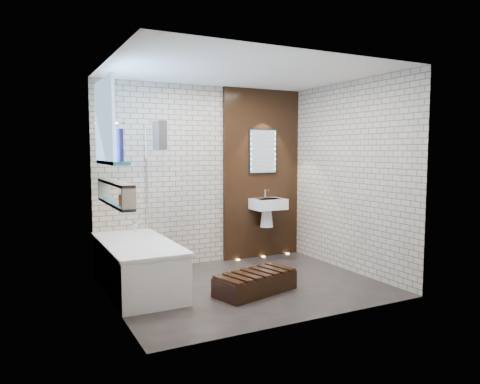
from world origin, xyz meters
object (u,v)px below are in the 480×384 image
bath_screen (155,180)px  walnut_step (255,283)px  bathtub (138,266)px  led_mirror (263,151)px  washbasin (268,208)px

bath_screen → walnut_step: bath_screen is taller
bathtub → led_mirror: led_mirror is taller
bathtub → bath_screen: bearing=51.1°
bathtub → bath_screen: (0.35, 0.44, 0.99)m
bathtub → led_mirror: size_ratio=2.49×
washbasin → walnut_step: bearing=-125.4°
bathtub → led_mirror: (2.17, 0.78, 1.36)m
bathtub → walnut_step: bearing=-32.1°
bathtub → washbasin: (2.17, 0.62, 0.50)m
washbasin → walnut_step: 1.82m
bathtub → led_mirror: bearing=19.8°
washbasin → bath_screen: bearing=-174.2°
washbasin → walnut_step: washbasin is taller
bathtub → washbasin: size_ratio=3.00×
walnut_step → led_mirror: bearing=57.5°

